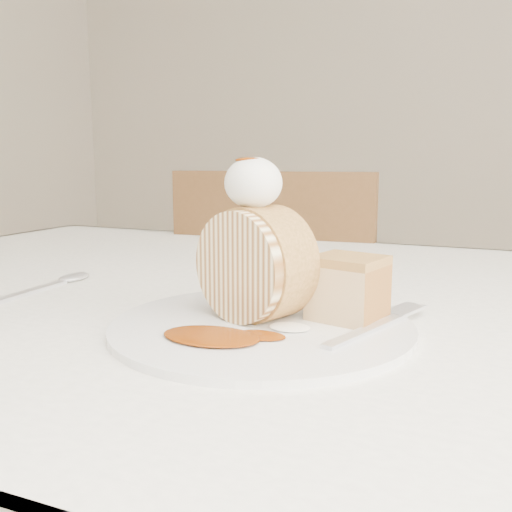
% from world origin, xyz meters
% --- Properties ---
extents(table, '(1.40, 0.90, 0.75)m').
position_xyz_m(table, '(0.00, 0.20, 0.66)').
color(table, beige).
rests_on(table, ground).
extents(chair_far, '(0.45, 0.45, 0.88)m').
position_xyz_m(chair_far, '(-0.19, 0.74, 0.50)').
color(chair_far, brown).
rests_on(chair_far, ground).
extents(plate, '(0.34, 0.34, 0.01)m').
position_xyz_m(plate, '(0.04, 0.05, 0.75)').
color(plate, white).
rests_on(plate, table).
extents(roulade_slice, '(0.12, 0.09, 0.10)m').
position_xyz_m(roulade_slice, '(0.03, 0.06, 0.81)').
color(roulade_slice, '#FFEBB1').
rests_on(roulade_slice, plate).
extents(cake_chunk, '(0.07, 0.07, 0.05)m').
position_xyz_m(cake_chunk, '(0.11, 0.09, 0.78)').
color(cake_chunk, '#BB8246').
rests_on(cake_chunk, plate).
extents(whipped_cream, '(0.05, 0.05, 0.05)m').
position_xyz_m(whipped_cream, '(0.03, 0.07, 0.89)').
color(whipped_cream, white).
rests_on(whipped_cream, roulade_slice).
extents(caramel_drizzle, '(0.03, 0.02, 0.01)m').
position_xyz_m(caramel_drizzle, '(0.02, 0.06, 0.91)').
color(caramel_drizzle, '#6F2A04').
rests_on(caramel_drizzle, whipped_cream).
extents(caramel_pool, '(0.10, 0.08, 0.00)m').
position_xyz_m(caramel_pool, '(0.02, -0.01, 0.76)').
color(caramel_pool, '#6F2A04').
rests_on(caramel_pool, plate).
extents(fork, '(0.07, 0.17, 0.00)m').
position_xyz_m(fork, '(0.14, 0.06, 0.76)').
color(fork, silver).
rests_on(fork, plate).
extents(spoon, '(0.03, 0.18, 0.00)m').
position_xyz_m(spoon, '(-0.27, 0.06, 0.75)').
color(spoon, silver).
rests_on(spoon, table).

